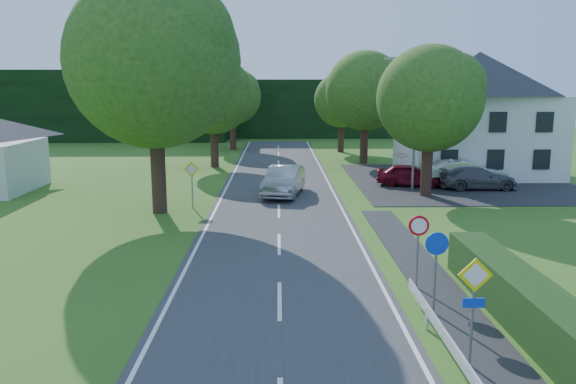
{
  "coord_description": "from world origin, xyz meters",
  "views": [
    {
      "loc": [
        -0.03,
        -3.71,
        6.29
      ],
      "look_at": [
        0.39,
        19.67,
        1.85
      ],
      "focal_mm": 35.0,
      "sensor_mm": 36.0,
      "label": 1
    }
  ],
  "objects_px": {
    "parked_car_red": "(410,175)",
    "streetlight": "(413,117)",
    "parked_car_grey": "(478,178)",
    "parasol": "(402,164)",
    "parked_car_silver_a": "(465,173)",
    "moving_car": "(284,181)",
    "motorcycle": "(280,184)"
  },
  "relations": [
    {
      "from": "parked_car_red",
      "to": "streetlight",
      "type": "bearing_deg",
      "value": -175.42
    },
    {
      "from": "parked_car_red",
      "to": "parked_car_grey",
      "type": "distance_m",
      "value": 4.12
    },
    {
      "from": "streetlight",
      "to": "parked_car_red",
      "type": "bearing_deg",
      "value": 79.44
    },
    {
      "from": "streetlight",
      "to": "parasol",
      "type": "xyz_separation_m",
      "value": [
        0.57,
        5.0,
        -3.58
      ]
    },
    {
      "from": "parasol",
      "to": "streetlight",
      "type": "bearing_deg",
      "value": -96.46
    },
    {
      "from": "parked_car_silver_a",
      "to": "parked_car_grey",
      "type": "distance_m",
      "value": 1.13
    },
    {
      "from": "parked_car_grey",
      "to": "parasol",
      "type": "height_order",
      "value": "parasol"
    },
    {
      "from": "streetlight",
      "to": "parked_car_grey",
      "type": "distance_m",
      "value": 5.6
    },
    {
      "from": "streetlight",
      "to": "moving_car",
      "type": "distance_m",
      "value": 8.73
    },
    {
      "from": "moving_car",
      "to": "parked_car_red",
      "type": "xyz_separation_m",
      "value": [
        7.98,
        2.97,
        -0.14
      ]
    },
    {
      "from": "parked_car_grey",
      "to": "motorcycle",
      "type": "bearing_deg",
      "value": 93.55
    },
    {
      "from": "streetlight",
      "to": "parked_car_silver_a",
      "type": "bearing_deg",
      "value": 15.23
    },
    {
      "from": "moving_car",
      "to": "parked_car_grey",
      "type": "distance_m",
      "value": 12.06
    },
    {
      "from": "parked_car_grey",
      "to": "parasol",
      "type": "distance_m",
      "value": 6.16
    },
    {
      "from": "motorcycle",
      "to": "parasol",
      "type": "relative_size",
      "value": 0.98
    },
    {
      "from": "parked_car_silver_a",
      "to": "streetlight",
      "type": "bearing_deg",
      "value": 104.67
    },
    {
      "from": "moving_car",
      "to": "motorcycle",
      "type": "xyz_separation_m",
      "value": [
        -0.23,
        1.02,
        -0.36
      ]
    },
    {
      "from": "streetlight",
      "to": "moving_car",
      "type": "height_order",
      "value": "streetlight"
    },
    {
      "from": "parked_car_red",
      "to": "parked_car_silver_a",
      "type": "relative_size",
      "value": 0.8
    },
    {
      "from": "streetlight",
      "to": "parked_car_silver_a",
      "type": "relative_size",
      "value": 1.57
    },
    {
      "from": "parked_car_grey",
      "to": "streetlight",
      "type": "bearing_deg",
      "value": 89.93
    },
    {
      "from": "moving_car",
      "to": "parked_car_red",
      "type": "height_order",
      "value": "moving_car"
    },
    {
      "from": "motorcycle",
      "to": "streetlight",
      "type": "bearing_deg",
      "value": -7.98
    },
    {
      "from": "streetlight",
      "to": "parked_car_red",
      "type": "relative_size",
      "value": 1.96
    },
    {
      "from": "streetlight",
      "to": "motorcycle",
      "type": "xyz_separation_m",
      "value": [
        -7.99,
        -0.76,
        -3.94
      ]
    },
    {
      "from": "streetlight",
      "to": "motorcycle",
      "type": "relative_size",
      "value": 4.34
    },
    {
      "from": "parked_car_grey",
      "to": "parasol",
      "type": "relative_size",
      "value": 2.48
    },
    {
      "from": "streetlight",
      "to": "moving_car",
      "type": "relative_size",
      "value": 1.57
    },
    {
      "from": "parked_car_silver_a",
      "to": "parked_car_grey",
      "type": "relative_size",
      "value": 1.1
    },
    {
      "from": "moving_car",
      "to": "parked_car_silver_a",
      "type": "height_order",
      "value": "parked_car_silver_a"
    },
    {
      "from": "streetlight",
      "to": "parked_car_grey",
      "type": "bearing_deg",
      "value": -0.04
    },
    {
      "from": "parked_car_red",
      "to": "parked_car_silver_a",
      "type": "bearing_deg",
      "value": -77.87
    }
  ]
}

